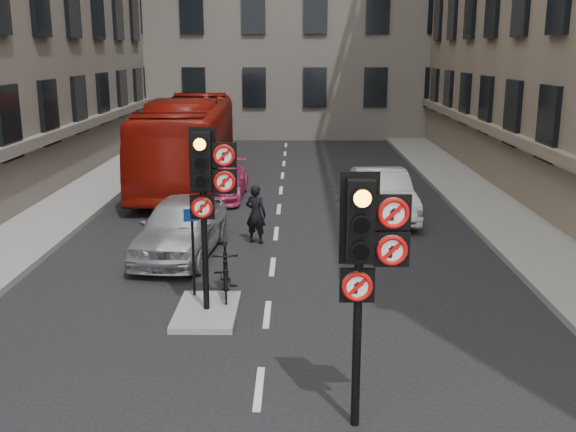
{
  "coord_description": "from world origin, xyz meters",
  "views": [
    {
      "loc": [
        0.57,
        -7.47,
        5.12
      ],
      "look_at": [
        0.44,
        2.65,
        2.6
      ],
      "focal_mm": 42.0,
      "sensor_mm": 36.0,
      "label": 1
    }
  ],
  "objects_px": {
    "motorcycle": "(225,272)",
    "car_white": "(382,194)",
    "bus_red": "(188,141)",
    "car_pink": "(222,181)",
    "signal_far": "(207,180)",
    "signal_near": "(366,248)",
    "info_sign": "(193,240)",
    "car_silver": "(181,227)",
    "motorcyclist": "(256,214)"
  },
  "relations": [
    {
      "from": "signal_near",
      "to": "car_silver",
      "type": "relative_size",
      "value": 0.81
    },
    {
      "from": "car_silver",
      "to": "car_pink",
      "type": "bearing_deg",
      "value": 93.01
    },
    {
      "from": "car_white",
      "to": "bus_red",
      "type": "distance_m",
      "value": 8.77
    },
    {
      "from": "signal_near",
      "to": "car_silver",
      "type": "xyz_separation_m",
      "value": [
        -3.83,
        7.92,
        -1.83
      ]
    },
    {
      "from": "info_sign",
      "to": "car_pink",
      "type": "bearing_deg",
      "value": 73.49
    },
    {
      "from": "car_pink",
      "to": "car_silver",
      "type": "bearing_deg",
      "value": -91.21
    },
    {
      "from": "signal_far",
      "to": "car_pink",
      "type": "xyz_separation_m",
      "value": [
        -0.94,
        10.73,
        -2.12
      ]
    },
    {
      "from": "signal_near",
      "to": "bus_red",
      "type": "distance_m",
      "value": 18.16
    },
    {
      "from": "signal_near",
      "to": "car_silver",
      "type": "height_order",
      "value": "signal_near"
    },
    {
      "from": "car_silver",
      "to": "car_white",
      "type": "relative_size",
      "value": 0.99
    },
    {
      "from": "bus_red",
      "to": "motorcycle",
      "type": "xyz_separation_m",
      "value": [
        2.69,
        -12.4,
        -1.09
      ]
    },
    {
      "from": "signal_far",
      "to": "motorcyclist",
      "type": "bearing_deg",
      "value": 83.28
    },
    {
      "from": "car_white",
      "to": "bus_red",
      "type": "bearing_deg",
      "value": 138.04
    },
    {
      "from": "signal_near",
      "to": "car_white",
      "type": "bearing_deg",
      "value": 81.71
    },
    {
      "from": "car_white",
      "to": "motorcycle",
      "type": "distance_m",
      "value": 8.12
    },
    {
      "from": "motorcycle",
      "to": "car_white",
      "type": "bearing_deg",
      "value": 52.84
    },
    {
      "from": "car_pink",
      "to": "motorcycle",
      "type": "height_order",
      "value": "car_pink"
    },
    {
      "from": "car_pink",
      "to": "bus_red",
      "type": "height_order",
      "value": "bus_red"
    },
    {
      "from": "signal_far",
      "to": "motorcyclist",
      "type": "distance_m",
      "value": 5.45
    },
    {
      "from": "car_silver",
      "to": "info_sign",
      "type": "height_order",
      "value": "info_sign"
    },
    {
      "from": "car_pink",
      "to": "car_white",
      "type": "bearing_deg",
      "value": -26.24
    },
    {
      "from": "signal_far",
      "to": "info_sign",
      "type": "distance_m",
      "value": 1.63
    },
    {
      "from": "signal_far",
      "to": "car_silver",
      "type": "bearing_deg",
      "value": 107.4
    },
    {
      "from": "signal_near",
      "to": "info_sign",
      "type": "relative_size",
      "value": 1.92
    },
    {
      "from": "car_white",
      "to": "bus_red",
      "type": "relative_size",
      "value": 0.38
    },
    {
      "from": "car_silver",
      "to": "motorcycle",
      "type": "xyz_separation_m",
      "value": [
        1.42,
        -2.92,
        -0.2
      ]
    },
    {
      "from": "car_silver",
      "to": "motorcycle",
      "type": "bearing_deg",
      "value": -58.5
    },
    {
      "from": "car_silver",
      "to": "car_white",
      "type": "height_order",
      "value": "car_silver"
    },
    {
      "from": "bus_red",
      "to": "motorcyclist",
      "type": "distance_m",
      "value": 8.93
    },
    {
      "from": "car_silver",
      "to": "bus_red",
      "type": "relative_size",
      "value": 0.38
    },
    {
      "from": "bus_red",
      "to": "signal_far",
      "type": "bearing_deg",
      "value": -81.53
    },
    {
      "from": "signal_near",
      "to": "car_white",
      "type": "height_order",
      "value": "signal_near"
    },
    {
      "from": "bus_red",
      "to": "info_sign",
      "type": "xyz_separation_m",
      "value": [
        2.06,
        -12.67,
        -0.32
      ]
    },
    {
      "from": "car_pink",
      "to": "signal_far",
      "type": "bearing_deg",
      "value": -83.75
    },
    {
      "from": "car_silver",
      "to": "info_sign",
      "type": "relative_size",
      "value": 2.38
    },
    {
      "from": "car_white",
      "to": "motorcyclist",
      "type": "distance_m",
      "value": 4.75
    },
    {
      "from": "signal_far",
      "to": "car_white",
      "type": "bearing_deg",
      "value": 61.44
    },
    {
      "from": "signal_far",
      "to": "bus_red",
      "type": "distance_m",
      "value": 13.68
    },
    {
      "from": "car_pink",
      "to": "motorcyclist",
      "type": "bearing_deg",
      "value": -73.6
    },
    {
      "from": "car_white",
      "to": "info_sign",
      "type": "bearing_deg",
      "value": -126.96
    },
    {
      "from": "signal_far",
      "to": "bus_red",
      "type": "xyz_separation_m",
      "value": [
        -2.49,
        13.41,
        -1.06
      ]
    },
    {
      "from": "car_white",
      "to": "car_pink",
      "type": "relative_size",
      "value": 1.11
    },
    {
      "from": "car_white",
      "to": "bus_red",
      "type": "height_order",
      "value": "bus_red"
    },
    {
      "from": "car_white",
      "to": "car_pink",
      "type": "bearing_deg",
      "value": 148.96
    },
    {
      "from": "car_white",
      "to": "motorcycle",
      "type": "xyz_separation_m",
      "value": [
        -4.15,
        -6.98,
        -0.18
      ]
    },
    {
      "from": "car_pink",
      "to": "motorcycle",
      "type": "xyz_separation_m",
      "value": [
        1.13,
        -9.73,
        -0.03
      ]
    },
    {
      "from": "signal_near",
      "to": "motorcycle",
      "type": "bearing_deg",
      "value": 115.67
    },
    {
      "from": "signal_near",
      "to": "motorcycle",
      "type": "height_order",
      "value": "signal_near"
    },
    {
      "from": "car_silver",
      "to": "car_white",
      "type": "bearing_deg",
      "value": 41.56
    },
    {
      "from": "motorcycle",
      "to": "signal_far",
      "type": "bearing_deg",
      "value": -107.27
    }
  ]
}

